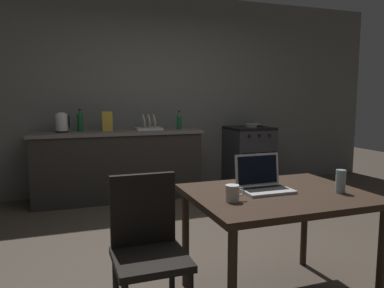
{
  "coord_description": "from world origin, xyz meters",
  "views": [
    {
      "loc": [
        -1.33,
        -2.83,
        1.33
      ],
      "look_at": [
        0.03,
        1.0,
        0.81
      ],
      "focal_mm": 34.75,
      "sensor_mm": 36.0,
      "label": 1
    }
  ],
  "objects_px": {
    "coffee_mug": "(233,193)",
    "bottle_b": "(80,121)",
    "drinking_glass": "(341,181)",
    "dining_table": "(277,204)",
    "frying_pan": "(254,125)",
    "chair": "(147,243)",
    "electric_kettle": "(62,123)",
    "dish_rack": "(149,126)",
    "laptop": "(263,183)",
    "bottle": "(179,121)",
    "stove_oven": "(249,157)",
    "cereal_box": "(107,121)"
  },
  "relations": [
    {
      "from": "coffee_mug",
      "to": "bottle_b",
      "type": "height_order",
      "value": "bottle_b"
    },
    {
      "from": "drinking_glass",
      "to": "dining_table",
      "type": "bearing_deg",
      "value": 158.79
    },
    {
      "from": "frying_pan",
      "to": "coffee_mug",
      "type": "height_order",
      "value": "frying_pan"
    },
    {
      "from": "chair",
      "to": "electric_kettle",
      "type": "xyz_separation_m",
      "value": [
        -0.42,
        2.85,
        0.5
      ]
    },
    {
      "from": "dish_rack",
      "to": "dining_table",
      "type": "bearing_deg",
      "value": -86.26
    },
    {
      "from": "chair",
      "to": "drinking_glass",
      "type": "height_order",
      "value": "chair"
    },
    {
      "from": "coffee_mug",
      "to": "laptop",
      "type": "bearing_deg",
      "value": 28.87
    },
    {
      "from": "frying_pan",
      "to": "drinking_glass",
      "type": "distance_m",
      "value": 3.12
    },
    {
      "from": "bottle",
      "to": "bottle_b",
      "type": "xyz_separation_m",
      "value": [
        -1.27,
        0.13,
        0.02
      ]
    },
    {
      "from": "dining_table",
      "to": "laptop",
      "type": "xyz_separation_m",
      "value": [
        -0.06,
        0.07,
        0.12
      ]
    },
    {
      "from": "stove_oven",
      "to": "drinking_glass",
      "type": "xyz_separation_m",
      "value": [
        -0.95,
        -2.98,
        0.35
      ]
    },
    {
      "from": "laptop",
      "to": "frying_pan",
      "type": "distance_m",
      "value": 3.09
    },
    {
      "from": "electric_kettle",
      "to": "coffee_mug",
      "type": "distance_m",
      "value": 3.08
    },
    {
      "from": "laptop",
      "to": "electric_kettle",
      "type": "height_order",
      "value": "electric_kettle"
    },
    {
      "from": "bottle",
      "to": "laptop",
      "type": "bearing_deg",
      "value": -96.05
    },
    {
      "from": "drinking_glass",
      "to": "bottle_b",
      "type": "relative_size",
      "value": 0.52
    },
    {
      "from": "dining_table",
      "to": "coffee_mug",
      "type": "bearing_deg",
      "value": -165.5
    },
    {
      "from": "chair",
      "to": "frying_pan",
      "type": "height_order",
      "value": "frying_pan"
    },
    {
      "from": "cereal_box",
      "to": "dish_rack",
      "type": "height_order",
      "value": "cereal_box"
    },
    {
      "from": "chair",
      "to": "drinking_glass",
      "type": "xyz_separation_m",
      "value": [
        1.22,
        -0.13,
        0.29
      ]
    },
    {
      "from": "chair",
      "to": "bottle_b",
      "type": "relative_size",
      "value": 3.11
    },
    {
      "from": "stove_oven",
      "to": "electric_kettle",
      "type": "height_order",
      "value": "electric_kettle"
    },
    {
      "from": "dining_table",
      "to": "frying_pan",
      "type": "height_order",
      "value": "frying_pan"
    },
    {
      "from": "coffee_mug",
      "to": "drinking_glass",
      "type": "height_order",
      "value": "drinking_glass"
    },
    {
      "from": "cereal_box",
      "to": "dining_table",
      "type": "bearing_deg",
      "value": -75.86
    },
    {
      "from": "dish_rack",
      "to": "bottle",
      "type": "bearing_deg",
      "value": -6.96
    },
    {
      "from": "chair",
      "to": "coffee_mug",
      "type": "distance_m",
      "value": 0.56
    },
    {
      "from": "stove_oven",
      "to": "bottle",
      "type": "distance_m",
      "value": 1.23
    },
    {
      "from": "bottle_b",
      "to": "electric_kettle",
      "type": "bearing_deg",
      "value": -160.04
    },
    {
      "from": "cereal_box",
      "to": "bottle_b",
      "type": "relative_size",
      "value": 0.87
    },
    {
      "from": "drinking_glass",
      "to": "dish_rack",
      "type": "relative_size",
      "value": 0.43
    },
    {
      "from": "coffee_mug",
      "to": "cereal_box",
      "type": "xyz_separation_m",
      "value": [
        -0.36,
        2.95,
        0.24
      ]
    },
    {
      "from": "dining_table",
      "to": "dish_rack",
      "type": "height_order",
      "value": "dish_rack"
    },
    {
      "from": "dining_table",
      "to": "electric_kettle",
      "type": "distance_m",
      "value": 3.13
    },
    {
      "from": "coffee_mug",
      "to": "dining_table",
      "type": "bearing_deg",
      "value": 14.5
    },
    {
      "from": "stove_oven",
      "to": "frying_pan",
      "type": "distance_m",
      "value": 0.48
    },
    {
      "from": "bottle",
      "to": "cereal_box",
      "type": "distance_m",
      "value": 0.95
    },
    {
      "from": "dining_table",
      "to": "dish_rack",
      "type": "xyz_separation_m",
      "value": [
        -0.19,
        2.84,
        0.29
      ]
    },
    {
      "from": "drinking_glass",
      "to": "cereal_box",
      "type": "bearing_deg",
      "value": 109.9
    },
    {
      "from": "coffee_mug",
      "to": "stove_oven",
      "type": "bearing_deg",
      "value": 60.22
    },
    {
      "from": "laptop",
      "to": "drinking_glass",
      "type": "relative_size",
      "value": 2.18
    },
    {
      "from": "dining_table",
      "to": "frying_pan",
      "type": "distance_m",
      "value": 3.14
    },
    {
      "from": "dish_rack",
      "to": "bottle_b",
      "type": "xyz_separation_m",
      "value": [
        -0.86,
        0.08,
        0.09
      ]
    },
    {
      "from": "electric_kettle",
      "to": "coffee_mug",
      "type": "xyz_separation_m",
      "value": [
        0.91,
        -2.93,
        -0.24
      ]
    },
    {
      "from": "stove_oven",
      "to": "chair",
      "type": "height_order",
      "value": "stove_oven"
    },
    {
      "from": "laptop",
      "to": "chair",
      "type": "bearing_deg",
      "value": -161.94
    },
    {
      "from": "coffee_mug",
      "to": "bottle_b",
      "type": "distance_m",
      "value": 3.1
    },
    {
      "from": "chair",
      "to": "dish_rack",
      "type": "distance_m",
      "value": 2.96
    },
    {
      "from": "drinking_glass",
      "to": "cereal_box",
      "type": "distance_m",
      "value": 3.2
    },
    {
      "from": "electric_kettle",
      "to": "coffee_mug",
      "type": "height_order",
      "value": "electric_kettle"
    }
  ]
}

